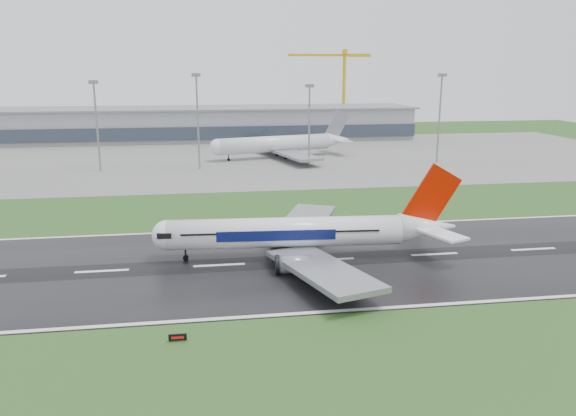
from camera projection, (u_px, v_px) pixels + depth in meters
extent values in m
plane|color=#23491B|center=(102.00, 272.00, 94.73)|extent=(520.00, 520.00, 0.00)
cube|color=black|center=(102.00, 271.00, 94.72)|extent=(400.00, 45.00, 0.10)
cube|color=slate|center=(158.00, 159.00, 214.62)|extent=(400.00, 130.00, 0.08)
cube|color=gray|center=(167.00, 125.00, 270.37)|extent=(240.00, 36.00, 15.00)
cylinder|color=gray|center=(97.00, 128.00, 184.64)|extent=(0.64, 0.64, 29.08)
cylinder|color=gray|center=(198.00, 124.00, 189.19)|extent=(0.64, 0.64, 31.31)
cylinder|color=gray|center=(309.00, 127.00, 195.24)|extent=(0.64, 0.64, 27.62)
cylinder|color=gray|center=(439.00, 121.00, 201.79)|extent=(0.64, 0.64, 31.16)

